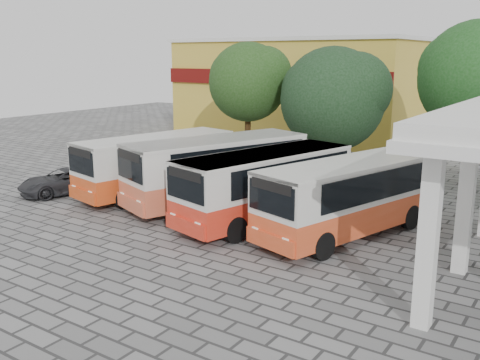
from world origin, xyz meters
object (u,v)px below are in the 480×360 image
Objects in this scene: bus_centre_left at (217,167)px; bus_centre_right at (265,182)px; bus_far_right at (348,194)px; parked_car at (65,181)px; bus_far_left at (157,161)px.

bus_centre_left is 3.38m from bus_centre_right.
bus_far_right reaches higher than parked_car.
bus_far_left reaches higher than bus_far_right.
bus_centre_left reaches higher than bus_far_right.
bus_centre_left reaches higher than parked_car.
bus_centre_left is 8.27m from parked_car.
bus_centre_right reaches higher than bus_far_right.
bus_far_right is 14.74m from parked_car.
bus_far_left is 10.56m from bus_far_right.
bus_centre_left is 6.86m from bus_far_right.
bus_centre_left is at bearing 37.52° from parked_car.
parked_car is at bearing -157.92° from bus_centre_right.
parked_car is (-11.00, -1.56, -1.09)m from bus_centre_right.
parked_car is (-4.05, -2.47, -1.08)m from bus_far_left.
parked_car is at bearing -136.54° from bus_far_left.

